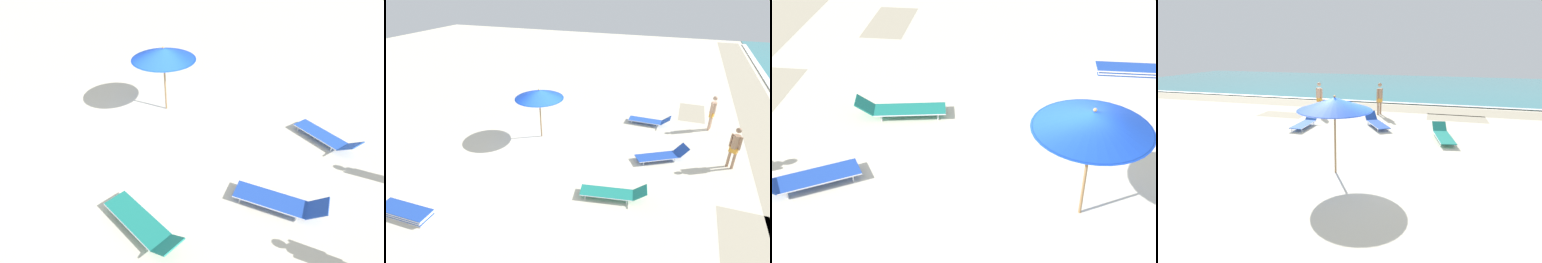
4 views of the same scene
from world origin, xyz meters
The scene contains 5 objects.
ground_plane centered at (0.00, 0.01, -0.08)m, with size 60.00×60.00×0.16m.
beach_umbrella centered at (-0.89, -0.85, 2.11)m, with size 2.20×2.20×2.37m.
lounger_stack centered at (5.41, -2.63, 0.12)m, with size 0.64×1.90×0.24m.
sun_lounger_under_umbrella centered at (2.31, 3.44, 0.21)m, with size 0.98×2.32×0.51m.
sun_lounger_beside_umbrella centered at (-0.72, 4.76, 0.21)m, with size 1.62×2.17×0.55m.
Camera 3 is at (-9.09, 0.46, 7.02)m, focal length 50.00 mm.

